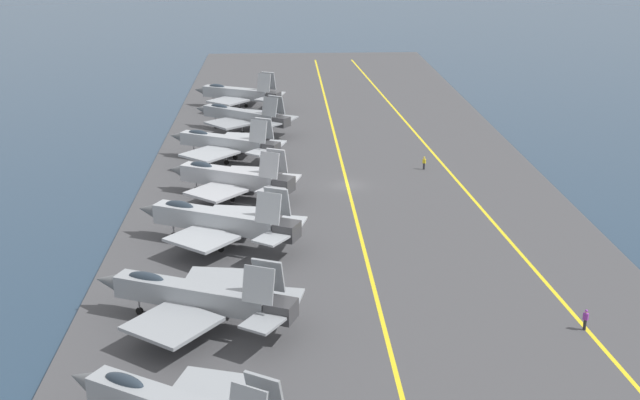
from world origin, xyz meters
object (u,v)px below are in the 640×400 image
parked_jet_seventh (238,93)px  crew_yellow_vest (424,162)px  parked_jet_fourth (231,177)px  parked_jet_fifth (225,143)px  crew_purple_vest (585,319)px  parked_jet_third (218,220)px  parked_jet_sixth (242,115)px  parked_jet_second (195,296)px

parked_jet_seventh → crew_yellow_vest: parked_jet_seventh is taller
parked_jet_fourth → parked_jet_fifth: size_ratio=0.99×
parked_jet_seventh → crew_purple_vest: 82.81m
parked_jet_fourth → crew_purple_vest: bearing=-138.4°
parked_jet_fifth → parked_jet_seventh: parked_jet_seventh is taller
parked_jet_third → crew_yellow_vest: 33.85m
parked_jet_fifth → crew_yellow_vest: 25.67m
parked_jet_fourth → parked_jet_seventh: (44.61, 1.33, 0.22)m
parked_jet_sixth → parked_jet_second: bearing=178.9°
crew_yellow_vest → parked_jet_third: bearing=134.5°
parked_jet_third → crew_purple_vest: 34.57m
parked_jet_fourth → parked_jet_sixth: bearing=-0.1°
crew_purple_vest → parked_jet_sixth: bearing=25.2°
parked_jet_third → parked_jet_fourth: size_ratio=1.09×
parked_jet_sixth → crew_purple_vest: size_ratio=9.22×
parked_jet_fourth → crew_purple_vest: size_ratio=9.07×
parked_jet_third → parked_jet_seventh: 58.86m
parked_jet_second → crew_purple_vest: 30.08m
parked_jet_second → parked_jet_third: parked_jet_third is taller
parked_jet_second → crew_purple_vest: parked_jet_second is taller
parked_jet_fourth → crew_yellow_vest: (9.46, -23.65, -1.42)m
parked_jet_sixth → crew_purple_vest: bearing=-154.8°
parked_jet_sixth → crew_yellow_vest: 30.52m
parked_jet_third → parked_jet_fifth: parked_jet_third is taller
parked_jet_third → parked_jet_fifth: (28.41, 1.08, -0.09)m
parked_jet_third → parked_jet_fourth: parked_jet_third is taller
parked_jet_sixth → parked_jet_seventh: parked_jet_seventh is taller
parked_jet_fourth → parked_jet_seventh: parked_jet_seventh is taller
parked_jet_sixth → crew_yellow_vest: bearing=-129.3°
parked_jet_third → parked_jet_seventh: bearing=0.9°
parked_jet_third → parked_jet_second: bearing=177.8°
parked_jet_fifth → parked_jet_seventh: size_ratio=1.01×
parked_jet_seventh → parked_jet_fifth: bearing=179.6°
parked_jet_fourth → parked_jet_second: bearing=178.0°
parked_jet_fourth → parked_jet_seventh: 44.63m
parked_jet_third → parked_jet_sixth: size_ratio=1.07×
crew_purple_vest → crew_yellow_vest: bearing=7.1°
parked_jet_seventh → crew_yellow_vest: (-35.15, -24.98, -1.64)m
parked_jet_fifth → crew_purple_vest: bearing=-146.9°
crew_purple_vest → parked_jet_third: bearing=58.1°
parked_jet_sixth → crew_yellow_vest: parked_jet_sixth is taller
parked_jet_fourth → crew_purple_vest: (-32.48, -28.88, -1.38)m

